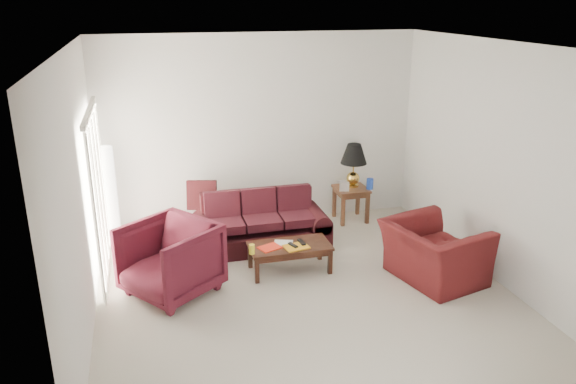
# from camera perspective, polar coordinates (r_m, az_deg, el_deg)

# --- Properties ---
(floor) EXTENTS (5.00, 5.00, 0.00)m
(floor) POSITION_cam_1_polar(r_m,az_deg,el_deg) (7.09, 1.79, -10.25)
(floor) COLOR beige
(floor) RESTS_ON ground
(blinds) EXTENTS (0.10, 2.00, 2.16)m
(blinds) POSITION_cam_1_polar(r_m,az_deg,el_deg) (7.63, -18.78, -0.25)
(blinds) COLOR silver
(blinds) RESTS_ON ground
(sofa) EXTENTS (2.02, 1.03, 0.80)m
(sofa) POSITION_cam_1_polar(r_m,az_deg,el_deg) (8.16, -2.75, -3.06)
(sofa) COLOR black
(sofa) RESTS_ON ground
(throw_pillow) EXTENTS (0.48, 0.32, 0.46)m
(throw_pillow) POSITION_cam_1_polar(r_m,az_deg,el_deg) (8.52, -8.74, -0.30)
(throw_pillow) COLOR black
(throw_pillow) RESTS_ON sofa
(end_table) EXTENTS (0.53, 0.53, 0.56)m
(end_table) POSITION_cam_1_polar(r_m,az_deg,el_deg) (9.24, 6.38, -1.21)
(end_table) COLOR #461C18
(end_table) RESTS_ON ground
(table_lamp) EXTENTS (0.43, 0.43, 0.71)m
(table_lamp) POSITION_cam_1_polar(r_m,az_deg,el_deg) (9.12, 6.67, 2.70)
(table_lamp) COLOR gold
(table_lamp) RESTS_ON end_table
(clock) EXTENTS (0.16, 0.09, 0.15)m
(clock) POSITION_cam_1_polar(r_m,az_deg,el_deg) (8.97, 5.74, 0.56)
(clock) COLOR white
(clock) RESTS_ON end_table
(blue_canister) EXTENTS (0.13, 0.13, 0.17)m
(blue_canister) POSITION_cam_1_polar(r_m,az_deg,el_deg) (9.11, 8.31, 0.83)
(blue_canister) COLOR #173596
(blue_canister) RESTS_ON end_table
(picture_frame) EXTENTS (0.13, 0.16, 0.05)m
(picture_frame) POSITION_cam_1_polar(r_m,az_deg,el_deg) (9.22, 5.51, 1.11)
(picture_frame) COLOR white
(picture_frame) RESTS_ON end_table
(floor_lamp) EXTENTS (0.27, 0.27, 1.53)m
(floor_lamp) POSITION_cam_1_polar(r_m,az_deg,el_deg) (8.45, -17.65, -0.50)
(floor_lamp) COLOR white
(floor_lamp) RESTS_ON ground
(armchair_left) EXTENTS (1.39, 1.39, 0.92)m
(armchair_left) POSITION_cam_1_polar(r_m,az_deg,el_deg) (7.04, -11.89, -6.72)
(armchair_left) COLOR #47101C
(armchair_left) RESTS_ON ground
(armchair_right) EXTENTS (1.27, 1.38, 0.76)m
(armchair_right) POSITION_cam_1_polar(r_m,az_deg,el_deg) (7.49, 14.60, -5.97)
(armchair_right) COLOR #471012
(armchair_right) RESTS_ON ground
(coffee_table) EXTENTS (1.20, 0.89, 0.38)m
(coffee_table) POSITION_cam_1_polar(r_m,az_deg,el_deg) (7.55, 0.17, -6.69)
(coffee_table) COLOR black
(coffee_table) RESTS_ON ground
(magazine_red) EXTENTS (0.33, 0.30, 0.02)m
(magazine_red) POSITION_cam_1_polar(r_m,az_deg,el_deg) (7.37, -1.86, -5.67)
(magazine_red) COLOR red
(magazine_red) RESTS_ON coffee_table
(magazine_white) EXTENTS (0.29, 0.26, 0.01)m
(magazine_white) POSITION_cam_1_polar(r_m,az_deg,el_deg) (7.50, -0.47, -5.21)
(magazine_white) COLOR white
(magazine_white) RESTS_ON coffee_table
(magazine_orange) EXTENTS (0.35, 0.29, 0.02)m
(magazine_orange) POSITION_cam_1_polar(r_m,az_deg,el_deg) (7.39, 0.85, -5.58)
(magazine_orange) COLOR orange
(magazine_orange) RESTS_ON coffee_table
(remote_a) EXTENTS (0.10, 0.17, 0.02)m
(remote_a) POSITION_cam_1_polar(r_m,az_deg,el_deg) (7.40, 0.50, -5.41)
(remote_a) COLOR black
(remote_a) RESTS_ON coffee_table
(remote_b) EXTENTS (0.07, 0.19, 0.02)m
(remote_b) POSITION_cam_1_polar(r_m,az_deg,el_deg) (7.48, 1.39, -5.10)
(remote_b) COLOR black
(remote_b) RESTS_ON coffee_table
(yellow_glass) EXTENTS (0.09, 0.09, 0.13)m
(yellow_glass) POSITION_cam_1_polar(r_m,az_deg,el_deg) (7.21, -3.69, -5.82)
(yellow_glass) COLOR #FFF238
(yellow_glass) RESTS_ON coffee_table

